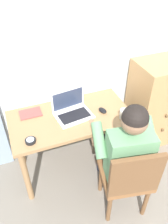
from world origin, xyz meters
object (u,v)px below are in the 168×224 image
chair (128,178)px  person_seated (124,147)px  desk (71,125)px  notebook_pad (30,113)px  computer_mouse (103,110)px  desk_clock (30,141)px  coffee_mug (124,114)px  dresser (154,104)px  laptop (72,110)px

chair → person_seated: (0.03, 0.18, 0.18)m
desk → notebook_pad: (-0.35, 0.18, 0.12)m
computer_mouse → notebook_pad: size_ratio=0.48×
desk → desk_clock: 0.48m
desk → desk_clock: desk_clock is taller
notebook_pad → desk: bearing=-26.6°
desk → computer_mouse: bearing=-7.9°
computer_mouse → coffee_mug: bearing=-59.7°
person_seated → notebook_pad: person_seated is taller
chair → dresser: bearing=44.5°
person_seated → laptop: person_seated is taller
coffee_mug → laptop: bearing=152.5°
computer_mouse → coffee_mug: (0.15, -0.16, 0.03)m
dresser → computer_mouse: 0.78m
coffee_mug → notebook_pad: bearing=155.3°
chair → coffee_mug: bearing=68.9°
laptop → coffee_mug: bearing=-27.5°
desk → desk_clock: bearing=-154.5°
person_seated → desk: bearing=122.7°
dresser → chair: (-0.77, -0.76, -0.04)m
desk → person_seated: bearing=-57.3°
chair → coffee_mug: size_ratio=7.30×
laptop → coffee_mug: 0.50m
chair → laptop: laptop is taller
dresser → computer_mouse: bearing=-169.7°
notebook_pad → coffee_mug: (0.82, -0.38, 0.04)m
dresser → person_seated: 0.95m
person_seated → desk_clock: size_ratio=13.26×
person_seated → desk_clock: person_seated is taller
person_seated → notebook_pad: bearing=135.1°
dresser → laptop: bearing=-176.6°
dresser → desk: bearing=-175.1°
desk → laptop: 0.17m
desk → computer_mouse: size_ratio=11.69×
desk → desk_clock: size_ratio=12.99×
dresser → person_seated: bearing=-142.0°
chair → desk_clock: bearing=146.3°
dresser → laptop: 1.06m
laptop → notebook_pad: bearing=158.8°
person_seated → desk_clock: 0.79m
computer_mouse → person_seated: bearing=-103.3°
coffee_mug → person_seated: bearing=-117.5°
laptop → desk_clock: size_ratio=4.11×
chair → notebook_pad: 1.09m
person_seated → desk_clock: (-0.74, 0.29, 0.07)m
desk_clock → coffee_mug: (0.89, -0.00, 0.03)m
dresser → computer_mouse: size_ratio=10.59×
person_seated → laptop: size_ratio=3.22×
desk → chair: size_ratio=1.34×
computer_mouse → desk_clock: computer_mouse is taller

